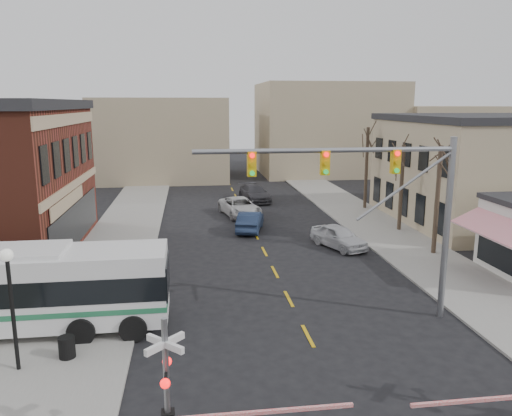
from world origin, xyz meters
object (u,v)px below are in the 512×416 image
(car_b, at_px, (250,221))
(car_c, at_px, (240,207))
(trash_bin, at_px, (67,347))
(pedestrian_near, at_px, (115,296))
(street_lamp, at_px, (10,285))
(traffic_signal_mast, at_px, (383,191))
(car_d, at_px, (255,193))
(transit_bus, at_px, (1,290))
(rr_crossing_west, at_px, (183,389))
(car_a, at_px, (339,237))
(pedestrian_far, at_px, (68,276))

(car_b, height_order, car_c, car_c)
(car_b, relative_size, car_c, 0.82)
(trash_bin, height_order, pedestrian_near, pedestrian_near)
(car_b, bearing_deg, street_lamp, 74.78)
(traffic_signal_mast, distance_m, car_d, 28.32)
(transit_bus, distance_m, street_lamp, 3.82)
(street_lamp, bearing_deg, trash_bin, 22.43)
(rr_crossing_west, bearing_deg, transit_bus, 131.75)
(car_b, height_order, car_d, car_d)
(trash_bin, xyz_separation_m, car_a, (14.31, 12.99, 0.23))
(car_c, bearing_deg, car_b, -99.28)
(traffic_signal_mast, relative_size, pedestrian_near, 6.57)
(car_a, bearing_deg, pedestrian_near, -168.01)
(traffic_signal_mast, height_order, pedestrian_near, traffic_signal_mast)
(rr_crossing_west, bearing_deg, pedestrian_near, 108.09)
(transit_bus, distance_m, rr_crossing_west, 11.15)
(transit_bus, bearing_deg, pedestrian_far, 68.65)
(rr_crossing_west, xyz_separation_m, car_a, (9.95, 18.71, -1.21))
(car_a, bearing_deg, trash_bin, -160.78)
(rr_crossing_west, height_order, car_b, rr_crossing_west)
(transit_bus, height_order, pedestrian_near, transit_bus)
(pedestrian_near, bearing_deg, rr_crossing_west, -147.68)
(car_a, height_order, car_d, car_d)
(car_c, relative_size, pedestrian_near, 3.31)
(car_d, bearing_deg, car_a, -88.57)
(street_lamp, bearing_deg, rr_crossing_west, -40.85)
(car_a, xyz_separation_m, car_b, (-5.26, 5.20, -0.01))
(trash_bin, height_order, car_b, car_b)
(car_c, bearing_deg, car_a, -74.01)
(car_a, height_order, pedestrian_far, pedestrian_far)
(street_lamp, xyz_separation_m, car_d, (12.44, 30.31, -2.51))
(traffic_signal_mast, height_order, car_b, traffic_signal_mast)
(street_lamp, height_order, car_a, street_lamp)
(transit_bus, relative_size, traffic_signal_mast, 1.22)
(trash_bin, bearing_deg, car_d, 69.81)
(pedestrian_far, bearing_deg, car_b, 7.35)
(transit_bus, distance_m, pedestrian_near, 4.58)
(street_lamp, height_order, car_c, street_lamp)
(transit_bus, height_order, trash_bin, transit_bus)
(trash_bin, bearing_deg, rr_crossing_west, -52.71)
(trash_bin, relative_size, pedestrian_far, 0.47)
(car_b, distance_m, pedestrian_far, 15.52)
(car_c, xyz_separation_m, pedestrian_near, (-7.59, -19.55, 0.19))
(street_lamp, xyz_separation_m, car_a, (15.84, 13.62, -2.53))
(car_d, distance_m, pedestrian_far, 26.03)
(car_a, xyz_separation_m, car_c, (-5.49, 10.40, 0.02))
(rr_crossing_west, xyz_separation_m, pedestrian_near, (-3.12, 9.56, -1.01))
(car_d, bearing_deg, car_c, -118.44)
(street_lamp, xyz_separation_m, car_b, (10.59, 18.82, -2.53))
(street_lamp, bearing_deg, pedestrian_far, 89.27)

